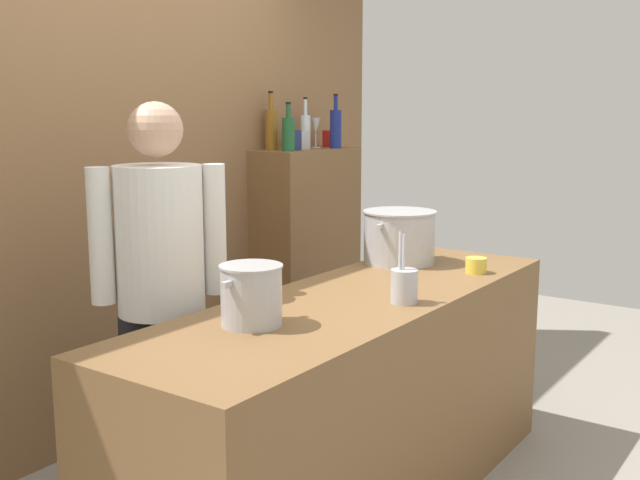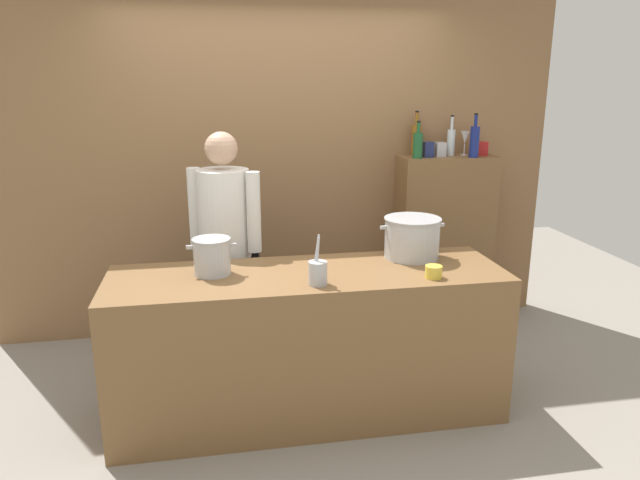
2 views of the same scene
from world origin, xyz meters
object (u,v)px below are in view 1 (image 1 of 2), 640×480
Objects in this scene: butter_jar at (476,265)px; chef at (161,281)px; wine_bottle_amber at (271,128)px; stockpot_small at (251,295)px; spice_tin_red at (331,139)px; utensil_crock at (404,285)px; spice_tin_navy at (293,140)px; stockpot_large at (399,237)px; wine_bottle_clear at (305,130)px; wine_bottle_cobalt at (336,128)px; spice_tin_silver at (300,140)px; wine_bottle_green at (288,133)px; wine_glass_tall at (316,127)px.

chef is at bearing 143.73° from butter_jar.
stockpot_small is at bearing -143.27° from wine_bottle_amber.
spice_tin_red is (0.51, -0.09, -0.07)m from wine_bottle_amber.
utensil_crock is 2.15m from spice_tin_red.
butter_jar is at bearing -108.16° from spice_tin_navy.
stockpot_large is at bearing 89.07° from butter_jar.
butter_jar is at bearing -114.72° from wine_bottle_clear.
wine_bottle_cobalt is (0.80, 1.30, 0.58)m from butter_jar.
wine_bottle_clear is (1.79, 0.61, 0.54)m from chef.
wine_bottle_cobalt is at bearing 48.80° from stockpot_large.
spice_tin_silver is at bearing 157.30° from wine_bottle_cobalt.
stockpot_large is 3.75× the size of spice_tin_silver.
spice_tin_red reaches higher than stockpot_large.
butter_jar is 0.34× the size of wine_bottle_green.
wine_bottle_clear is at bearing -128.65° from chef.
stockpot_large is 1.23m from stockpot_small.
wine_bottle_green is at bearing -165.53° from wine_glass_tall.
wine_glass_tall is (-0.02, 0.14, 0.01)m from wine_bottle_cobalt.
stockpot_small is 2.40× the size of spice_tin_navy.
wine_bottle_cobalt is 0.36m from spice_tin_navy.
wine_bottle_green is (1.01, 1.33, 0.53)m from utensil_crock.
stockpot_small is at bearing -174.86° from stockpot_large.
stockpot_small reaches higher than butter_jar.
spice_tin_red is at bearing 27.76° from stockpot_small.
wine_bottle_green is 2.63× the size of spice_tin_red.
utensil_crock is 0.82× the size of wine_bottle_cobalt.
wine_bottle_cobalt reaches higher than spice_tin_red.
spice_tin_red is at bearing -131.49° from chef.
wine_glass_tall is at bearing 96.64° from wine_bottle_cobalt.
utensil_crock is 2.02m from wine_bottle_cobalt.
utensil_crock is at bearing -135.07° from wine_glass_tall.
wine_bottle_amber reaches higher than stockpot_large.
spice_tin_navy reaches higher than butter_jar.
wine_bottle_cobalt is at bearing -83.36° from wine_glass_tall.
wine_glass_tall is (0.78, 1.44, 0.59)m from butter_jar.
wine_bottle_cobalt is 0.45m from wine_bottle_amber.
stockpot_large is at bearing -118.94° from spice_tin_silver.
stockpot_large is 2.18× the size of wine_glass_tall.
chef is 17.22× the size of butter_jar.
chef reaches higher than spice_tin_red.
spice_tin_red reaches higher than butter_jar.
wine_bottle_clear reaches higher than butter_jar.
wine_bottle_amber reaches higher than wine_bottle_green.
stockpot_large is at bearing 30.55° from utensil_crock.
spice_tin_navy reaches higher than spice_tin_red.
utensil_crock is at bearing -149.45° from stockpot_large.
stockpot_small is 2.56× the size of spice_tin_silver.
butter_jar is 0.90× the size of spice_tin_red.
wine_bottle_clear is at bearing 31.36° from stockpot_small.
wine_bottle_clear is at bearing 134.75° from wine_bottle_cobalt.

